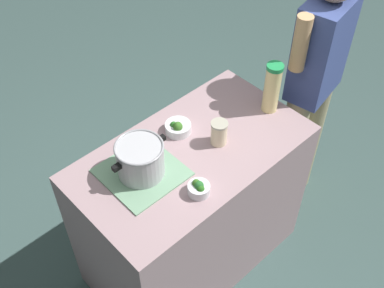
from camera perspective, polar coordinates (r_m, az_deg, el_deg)
The scene contains 9 objects.
ground_plane at distance 3.07m, azimuth 0.00°, elevation -12.92°, with size 8.00×8.00×0.00m, color #405955.
counter_slab at distance 2.68m, azimuth 0.00°, elevation -7.74°, with size 1.19×0.66×0.94m, color #A5878C.
dish_cloth at distance 2.23m, azimuth -5.98°, elevation -3.34°, with size 0.35×0.35×0.01m, color #79A683.
cooking_pot at distance 2.17m, azimuth -6.16°, elevation -1.75°, with size 0.29×0.22×0.17m.
lemonade_pitcher at distance 2.48m, azimuth 9.48°, elevation 6.61°, with size 0.09×0.09×0.28m.
mason_jar at distance 2.32m, azimuth 3.23°, elevation 1.35°, with size 0.08×0.08×0.13m.
broccoli_bowl_front at distance 2.13m, azimuth 0.81°, elevation -5.28°, with size 0.10×0.10×0.07m.
broccoli_bowl_center at distance 2.39m, azimuth -1.70°, elevation 1.97°, with size 0.13×0.13×0.08m.
person_cook at distance 2.81m, azimuth 14.13°, elevation 6.68°, with size 0.50×0.26×1.64m.
Camera 1 is at (-1.09, -1.16, 2.63)m, focal length 44.94 mm.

